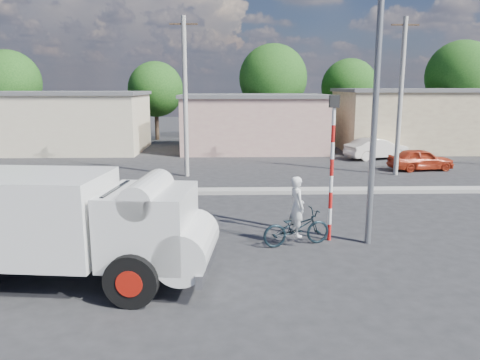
{
  "coord_description": "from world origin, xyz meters",
  "views": [
    {
      "loc": [
        0.1,
        -12.04,
        4.62
      ],
      "look_at": [
        0.56,
        4.41,
        1.3
      ],
      "focal_mm": 35.0,
      "sensor_mm": 36.0,
      "label": 1
    }
  ],
  "objects_px": {
    "truck": "(76,224)",
    "car_cream": "(376,149)",
    "cyclist": "(297,216)",
    "car_red": "(421,159)",
    "bicycle": "(296,228)",
    "streetlight": "(371,73)",
    "traffic_pole": "(332,156)"
  },
  "relations": [
    {
      "from": "traffic_pole",
      "to": "streetlight",
      "type": "distance_m",
      "value": 2.56
    },
    {
      "from": "cyclist",
      "to": "car_red",
      "type": "height_order",
      "value": "cyclist"
    },
    {
      "from": "truck",
      "to": "traffic_pole",
      "type": "xyz_separation_m",
      "value": [
        6.64,
        2.95,
        1.14
      ]
    },
    {
      "from": "car_cream",
      "to": "car_red",
      "type": "bearing_deg",
      "value": 178.19
    },
    {
      "from": "bicycle",
      "to": "car_red",
      "type": "distance_m",
      "value": 15.13
    },
    {
      "from": "cyclist",
      "to": "car_cream",
      "type": "distance_m",
      "value": 18.1
    },
    {
      "from": "bicycle",
      "to": "streetlight",
      "type": "height_order",
      "value": "streetlight"
    },
    {
      "from": "traffic_pole",
      "to": "streetlight",
      "type": "height_order",
      "value": "streetlight"
    },
    {
      "from": "bicycle",
      "to": "car_red",
      "type": "xyz_separation_m",
      "value": [
        8.76,
        12.34,
        0.06
      ]
    },
    {
      "from": "truck",
      "to": "car_cream",
      "type": "xyz_separation_m",
      "value": [
        13.14,
        18.95,
        -0.78
      ]
    },
    {
      "from": "streetlight",
      "to": "traffic_pole",
      "type": "bearing_deg",
      "value": 162.27
    },
    {
      "from": "cyclist",
      "to": "streetlight",
      "type": "distance_m",
      "value": 4.55
    },
    {
      "from": "car_cream",
      "to": "cyclist",
      "type": "bearing_deg",
      "value": 137.28
    },
    {
      "from": "car_cream",
      "to": "traffic_pole",
      "type": "xyz_separation_m",
      "value": [
        -6.5,
        -15.99,
        1.92
      ]
    },
    {
      "from": "bicycle",
      "to": "traffic_pole",
      "type": "xyz_separation_m",
      "value": [
        1.07,
        0.44,
        2.05
      ]
    },
    {
      "from": "cyclist",
      "to": "car_cream",
      "type": "xyz_separation_m",
      "value": [
        7.57,
        16.43,
        -0.21
      ]
    },
    {
      "from": "traffic_pole",
      "to": "car_red",
      "type": "bearing_deg",
      "value": 57.13
    },
    {
      "from": "traffic_pole",
      "to": "streetlight",
      "type": "relative_size",
      "value": 0.48
    },
    {
      "from": "car_cream",
      "to": "bicycle",
      "type": "bearing_deg",
      "value": 137.28
    },
    {
      "from": "streetlight",
      "to": "cyclist",
      "type": "bearing_deg",
      "value": -175.98
    },
    {
      "from": "car_cream",
      "to": "traffic_pole",
      "type": "height_order",
      "value": "traffic_pole"
    },
    {
      "from": "bicycle",
      "to": "car_cream",
      "type": "xyz_separation_m",
      "value": [
        7.57,
        16.43,
        0.13
      ]
    },
    {
      "from": "cyclist",
      "to": "traffic_pole",
      "type": "height_order",
      "value": "traffic_pole"
    },
    {
      "from": "truck",
      "to": "streetlight",
      "type": "xyz_separation_m",
      "value": [
        7.58,
        2.65,
        3.51
      ]
    },
    {
      "from": "car_red",
      "to": "traffic_pole",
      "type": "distance_m",
      "value": 14.3
    },
    {
      "from": "car_cream",
      "to": "streetlight",
      "type": "height_order",
      "value": "streetlight"
    },
    {
      "from": "car_cream",
      "to": "car_red",
      "type": "distance_m",
      "value": 4.27
    },
    {
      "from": "cyclist",
      "to": "car_cream",
      "type": "height_order",
      "value": "cyclist"
    },
    {
      "from": "streetlight",
      "to": "truck",
      "type": "bearing_deg",
      "value": -160.69
    },
    {
      "from": "truck",
      "to": "car_cream",
      "type": "relative_size",
      "value": 1.61
    },
    {
      "from": "traffic_pole",
      "to": "streetlight",
      "type": "xyz_separation_m",
      "value": [
        0.94,
        -0.3,
        2.37
      ]
    },
    {
      "from": "car_cream",
      "to": "car_red",
      "type": "height_order",
      "value": "car_cream"
    }
  ]
}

